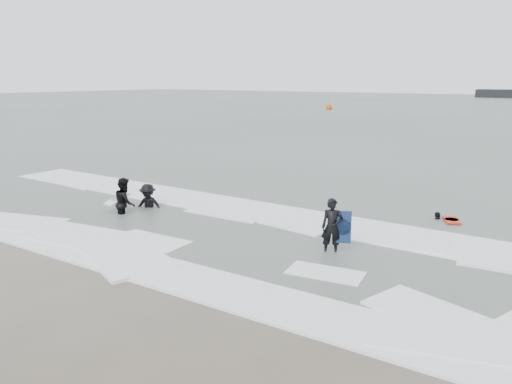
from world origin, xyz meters
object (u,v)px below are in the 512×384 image
Objects in this scene: surfer_centre at (331,254)px; buoy at (329,107)px; surfer_wading at (126,214)px; surfer_breaker at (148,209)px; surfer_right_near at (438,220)px.

buoy is (-30.52, 62.31, 0.42)m from surfer_centre.
surfer_centre is 69.38m from buoy.
surfer_wading reaches higher than surfer_breaker.
buoy is (-22.10, 61.65, 0.42)m from surfer_breaker.
surfer_right_near is at bearing -60.46° from buoy.
buoy reaches higher than surfer_centre.
buoy is (-21.93, 62.68, 0.42)m from surfer_wading.
surfer_centre is at bearing -26.40° from surfer_breaker.
surfer_centre reaches higher than surfer_right_near.
surfer_right_near is at bearing 3.68° from surfer_breaker.
buoy reaches higher than surfer_wading.
surfer_centre is 8.60m from surfer_wading.
surfer_wading is 1.34× the size of surfer_right_near.
buoy is at bearing 87.32° from surfer_centre.
surfer_wading is (-8.59, -0.37, 0.00)m from surfer_centre.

